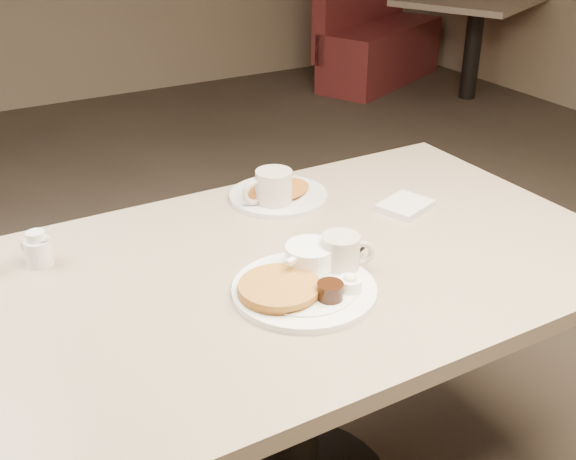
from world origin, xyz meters
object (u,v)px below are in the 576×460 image
main_plate (303,281)px  booth_back_right (385,30)px  coffee_mug_near (342,254)px  coffee_mug_far (273,189)px  hash_plate (278,194)px  diner_table (292,324)px  creamer_right (38,250)px

main_plate → booth_back_right: booth_back_right is taller
coffee_mug_near → coffee_mug_far: bearing=85.3°
hash_plate → diner_table: bearing=-113.7°
main_plate → coffee_mug_near: 0.11m
creamer_right → booth_back_right: (3.23, 3.01, -0.38)m
creamer_right → hash_plate: creamer_right is taller
coffee_mug_far → creamer_right: size_ratio=1.67×
coffee_mug_near → coffee_mug_far: size_ratio=0.91×
coffee_mug_near → creamer_right: coffee_mug_near is taller
hash_plate → booth_back_right: (2.60, 2.97, -0.35)m
coffee_mug_near → booth_back_right: bearing=51.6°
diner_table → coffee_mug_far: 0.36m
coffee_mug_far → main_plate: bearing=-109.9°
coffee_mug_near → creamer_right: (-0.56, 0.36, -0.01)m
coffee_mug_near → hash_plate: bearing=80.5°
coffee_mug_near → coffee_mug_far: coffee_mug_far is taller
diner_table → coffee_mug_far: bearing=70.2°
booth_back_right → diner_table: bearing=-129.9°
coffee_mug_far → booth_back_right: (2.64, 3.01, -0.39)m
coffee_mug_far → creamer_right: 0.59m
diner_table → creamer_right: (-0.49, 0.27, 0.21)m
coffee_mug_far → booth_back_right: size_ratio=0.08×
diner_table → coffee_mug_near: (0.07, -0.09, 0.22)m
diner_table → creamer_right: creamer_right is taller
main_plate → booth_back_right: size_ratio=0.22×
coffee_mug_near → booth_back_right: size_ratio=0.07×
creamer_right → coffee_mug_near: bearing=-33.0°
coffee_mug_near → booth_back_right: (2.67, 3.37, -0.39)m
booth_back_right → coffee_mug_near: bearing=-128.4°
main_plate → coffee_mug_far: bearing=70.1°
diner_table → coffee_mug_far: coffee_mug_far is taller
diner_table → booth_back_right: bearing=50.1°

